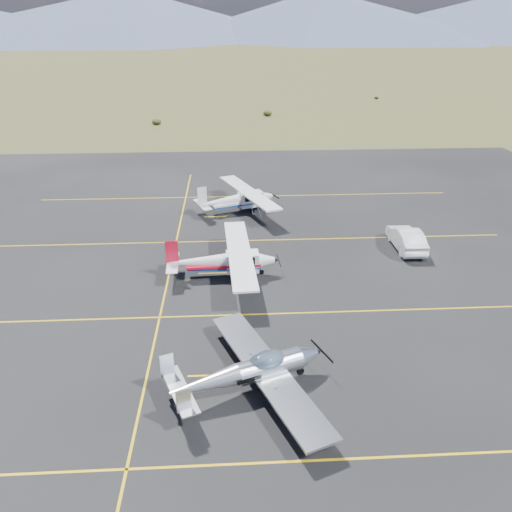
# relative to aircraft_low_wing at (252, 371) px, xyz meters

# --- Properties ---
(ground) EXTENTS (1600.00, 1600.00, 0.00)m
(ground) POSITION_rel_aircraft_low_wing_xyz_m (0.89, 4.63, -1.08)
(ground) COLOR #383D1C
(ground) RESTS_ON ground
(apron) EXTENTS (72.00, 72.00, 0.02)m
(apron) POSITION_rel_aircraft_low_wing_xyz_m (0.89, 11.63, -1.08)
(apron) COLOR black
(apron) RESTS_ON ground
(aircraft_low_wing) EXTENTS (7.62, 10.23, 2.26)m
(aircraft_low_wing) POSITION_rel_aircraft_low_wing_xyz_m (0.00, 0.00, 0.00)
(aircraft_low_wing) COLOR silver
(aircraft_low_wing) RESTS_ON apron
(aircraft_cessna) EXTENTS (6.57, 10.96, 2.78)m
(aircraft_cessna) POSITION_rel_aircraft_low_wing_xyz_m (-1.35, 11.63, 0.15)
(aircraft_cessna) COLOR white
(aircraft_cessna) RESTS_ON apron
(aircraft_plain) EXTENTS (7.68, 10.62, 2.75)m
(aircraft_plain) POSITION_rel_aircraft_low_wing_xyz_m (-0.09, 24.29, 0.14)
(aircraft_plain) COLOR white
(aircraft_plain) RESTS_ON apron
(sedan) EXTENTS (1.83, 5.08, 1.67)m
(sedan) POSITION_rel_aircraft_low_wing_xyz_m (12.51, 15.42, -0.24)
(sedan) COLOR white
(sedan) RESTS_ON apron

